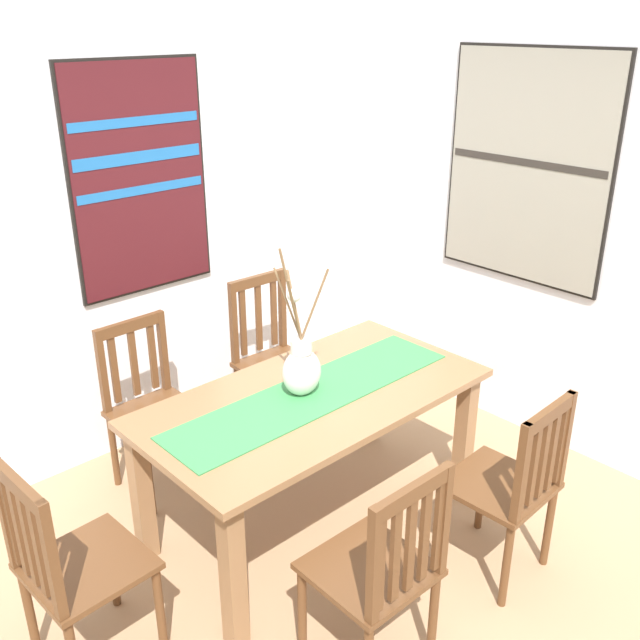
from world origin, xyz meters
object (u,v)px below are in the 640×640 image
Objects in this scene: chair_2 at (70,564)px; chair_1 at (151,405)px; chair_3 at (273,356)px; chair_4 at (511,483)px; painting_on_back_wall at (139,179)px; chair_0 at (382,568)px; painting_on_side_wall at (527,168)px; dining_table at (314,414)px; centerpiece_vase at (301,366)px.

chair_1 is at bearing 45.33° from chair_2.
chair_3 is 1.67m from chair_4.
chair_2 is 0.76× the size of painting_on_back_wall.
chair_0 is at bearing 177.90° from chair_4.
painting_on_back_wall is (-0.50, 2.11, 1.07)m from chair_4.
painting_on_side_wall is at bearing -24.81° from chair_1.
chair_3 is 1.27m from painting_on_back_wall.
dining_table is 1.81m from painting_on_side_wall.
painting_on_back_wall is at bearing 94.94° from dining_table.
chair_2 is at bearing 179.09° from painting_on_side_wall.
chair_1 is 0.98× the size of chair_2.
chair_4 is at bearing -26.84° from chair_2.
chair_4 is at bearing -76.73° from painting_on_back_wall.
chair_4 is at bearing -91.05° from chair_3.
chair_2 is (-0.83, 0.80, 0.00)m from chair_0.
chair_3 is at bearing 62.99° from dining_table.
chair_2 is 0.97× the size of chair_3.
painting_on_side_wall is (1.94, 0.75, 1.10)m from chair_0.
chair_2 is at bearing -153.05° from chair_3.
chair_0 is 1.84m from chair_3.
chair_1 is (-0.37, 0.79, -0.40)m from centerpiece_vase.
dining_table is 0.93m from chair_3.
chair_0 reaches higher than dining_table.
chair_0 is at bearing -116.68° from dining_table.
chair_0 is at bearing -98.36° from painting_on_back_wall.
chair_2 reaches higher than chair_0.
centerpiece_vase reaches higher than chair_1.
dining_table is 1.25m from chair_2.
chair_3 is at bearing 59.60° from centerpiece_vase.
dining_table is 0.95m from chair_4.
chair_1 is 0.72× the size of painting_on_side_wall.
chair_1 is 1.20m from painting_on_back_wall.
centerpiece_vase is 0.58× the size of painting_on_side_wall.
chair_0 is at bearing -113.42° from centerpiece_vase.
chair_4 is 2.41m from painting_on_back_wall.
chair_4 is at bearing -64.69° from chair_1.
centerpiece_vase is at bearing 3.08° from chair_2.
painting_on_back_wall is at bearing 55.20° from chair_1.
chair_1 is 1.20m from chair_2.
chair_1 is 0.74× the size of painting_on_back_wall.
chair_3 is at bearing -39.30° from painting_on_back_wall.
chair_3 is 1.80m from painting_on_side_wall.
centerpiece_vase is 0.76× the size of chair_3.
painting_on_side_wall is at bearing 21.20° from chair_0.
chair_1 is 0.95× the size of chair_3.
dining_table is at bearing -63.86° from chair_1.
chair_3 is at bearing 26.95° from chair_2.
chair_2 is (-1.21, -0.06, -0.38)m from centerpiece_vase.
painting_on_side_wall is (1.53, -0.07, 0.97)m from dining_table.
painting_on_back_wall is (0.30, 2.08, 1.07)m from chair_0.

